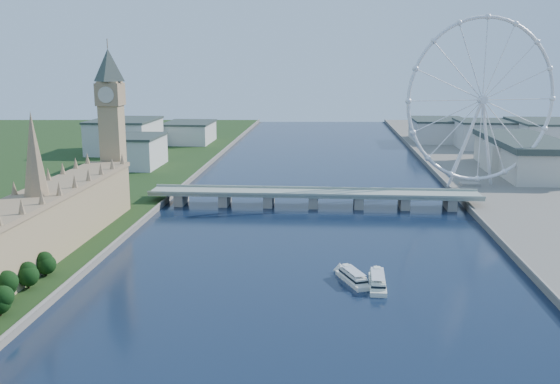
# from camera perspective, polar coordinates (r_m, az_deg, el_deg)

# --- Properties ---
(parliament_range) EXTENTS (24.00, 200.00, 70.00)m
(parliament_range) POSITION_cam_1_polar(r_m,az_deg,el_deg) (319.24, -21.14, -2.87)
(parliament_range) COLOR tan
(parliament_range) RESTS_ON ground
(big_ben) EXTENTS (20.02, 20.02, 110.00)m
(big_ben) POSITION_cam_1_polar(r_m,az_deg,el_deg) (410.62, -15.21, 7.45)
(big_ben) COLOR tan
(big_ben) RESTS_ON ground
(westminster_bridge) EXTENTS (220.00, 22.00, 9.50)m
(westminster_bridge) POSITION_cam_1_polar(r_m,az_deg,el_deg) (417.87, 3.08, -0.40)
(westminster_bridge) COLOR gray
(westminster_bridge) RESTS_ON ground
(london_eye) EXTENTS (113.60, 39.12, 124.30)m
(london_eye) POSITION_cam_1_polar(r_m,az_deg,el_deg) (477.42, 18.02, 7.96)
(london_eye) COLOR silver
(london_eye) RESTS_ON ground
(county_hall) EXTENTS (54.00, 144.00, 35.00)m
(county_hall) POSITION_cam_1_polar(r_m,az_deg,el_deg) (571.49, 21.22, 1.46)
(county_hall) COLOR beige
(county_hall) RESTS_ON ground
(city_skyline) EXTENTS (505.00, 280.00, 32.00)m
(city_skyline) POSITION_cam_1_polar(r_m,az_deg,el_deg) (673.63, 6.95, 5.10)
(city_skyline) COLOR beige
(city_skyline) RESTS_ON ground
(tour_boat_near) EXTENTS (16.67, 27.79, 5.98)m
(tour_boat_near) POSITION_cam_1_polar(r_m,az_deg,el_deg) (278.83, 6.67, -8.20)
(tour_boat_near) COLOR silver
(tour_boat_near) RESTS_ON ground
(tour_boat_far) EXTENTS (8.51, 29.08, 6.36)m
(tour_boat_far) POSITION_cam_1_polar(r_m,az_deg,el_deg) (275.00, 8.89, -8.55)
(tour_boat_far) COLOR silver
(tour_boat_far) RESTS_ON ground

